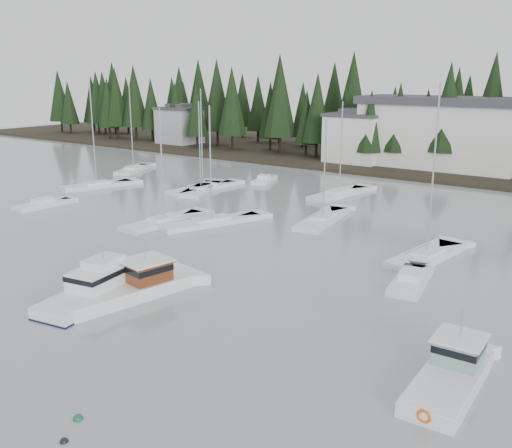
{
  "coord_description": "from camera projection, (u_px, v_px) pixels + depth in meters",
  "views": [
    {
      "loc": [
        24.72,
        -7.62,
        14.94
      ],
      "look_at": [
        -2.91,
        30.2,
        2.5
      ],
      "focal_mm": 40.0,
      "sensor_mm": 36.0,
      "label": 1
    }
  ],
  "objects": [
    {
      "name": "runabout_1",
      "position": [
        411.0,
        282.0,
        41.61
      ],
      "size": [
        3.29,
        6.84,
        1.42
      ],
      "rotation": [
        0.0,
        0.0,
        1.74
      ],
      "color": "white",
      "rests_on": "ground"
    },
    {
      "name": "sailboat_3",
      "position": [
        323.0,
        221.0,
        59.24
      ],
      "size": [
        4.33,
        10.49,
        11.19
      ],
      "rotation": [
        0.0,
        0.0,
        1.73
      ],
      "color": "white",
      "rests_on": "ground"
    },
    {
      "name": "lobster_boat_brown",
      "position": [
        129.0,
        289.0,
        39.2
      ],
      "size": [
        5.79,
        9.71,
        4.61
      ],
      "rotation": [
        0.0,
        0.0,
        1.4
      ],
      "color": "white",
      "rests_on": "ground"
    },
    {
      "name": "sailboat_13",
      "position": [
        164.0,
        223.0,
        58.37
      ],
      "size": [
        3.01,
        9.87,
        12.15
      ],
      "rotation": [
        0.0,
        0.0,
        1.52
      ],
      "color": "white",
      "rests_on": "ground"
    },
    {
      "name": "sailboat_5",
      "position": [
        339.0,
        195.0,
        71.68
      ],
      "size": [
        3.83,
        10.6,
        12.18
      ],
      "rotation": [
        0.0,
        0.0,
        1.46
      ],
      "color": "white",
      "rests_on": "ground"
    },
    {
      "name": "conifer_treeline",
      "position": [
        476.0,
        170.0,
        91.0
      ],
      "size": [
        200.0,
        22.0,
        20.0
      ],
      "primitive_type": null,
      "color": "black",
      "rests_on": "ground"
    },
    {
      "name": "runabout_3",
      "position": [
        264.0,
        181.0,
        80.56
      ],
      "size": [
        3.87,
        6.02,
        1.42
      ],
      "rotation": [
        0.0,
        0.0,
        1.9
      ],
      "color": "white",
      "rests_on": "ground"
    },
    {
      "name": "sailboat_1",
      "position": [
        212.0,
        224.0,
        58.04
      ],
      "size": [
        6.2,
        11.05,
        12.46
      ],
      "rotation": [
        0.0,
        0.0,
        1.2
      ],
      "color": "white",
      "rests_on": "ground"
    },
    {
      "name": "lobster_boat_teal",
      "position": [
        451.0,
        376.0,
        28.03
      ],
      "size": [
        2.91,
        7.63,
        4.17
      ],
      "rotation": [
        0.0,
        0.0,
        1.61
      ],
      "color": "white",
      "rests_on": "ground"
    },
    {
      "name": "house_west",
      "position": [
        356.0,
        137.0,
        94.6
      ],
      "size": [
        9.54,
        7.42,
        8.75
      ],
      "color": "silver",
      "rests_on": "ground"
    },
    {
      "name": "sailboat_9",
      "position": [
        426.0,
        257.0,
        47.41
      ],
      "size": [
        3.98,
        9.42,
        14.82
      ],
      "rotation": [
        0.0,
        0.0,
        1.44
      ],
      "color": "white",
      "rests_on": "ground"
    },
    {
      "name": "harbor_inn",
      "position": [
        454.0,
        134.0,
        88.35
      ],
      "size": [
        29.5,
        11.5,
        10.9
      ],
      "color": "silver",
      "rests_on": "ground"
    },
    {
      "name": "mooring_buoy_dark",
      "position": [
        64.0,
        442.0,
        23.84
      ],
      "size": [
        0.37,
        0.37,
        0.37
      ],
      "primitive_type": "sphere",
      "color": "black",
      "rests_on": "ground"
    },
    {
      "name": "sailboat_12",
      "position": [
        201.0,
        190.0,
        74.54
      ],
      "size": [
        6.46,
        10.33,
        12.04
      ],
      "rotation": [
        0.0,
        0.0,
        1.97
      ],
      "color": "white",
      "rests_on": "ground"
    },
    {
      "name": "cabin_cruiser_center",
      "position": [
        102.0,
        288.0,
        39.13
      ],
      "size": [
        4.68,
        10.2,
        4.22
      ],
      "rotation": [
        0.0,
        0.0,
        1.74
      ],
      "color": "white",
      "rests_on": "ground"
    },
    {
      "name": "mooring_buoy_green",
      "position": [
        78.0,
        419.0,
        25.4
      ],
      "size": [
        0.47,
        0.47,
        0.47
      ],
      "primitive_type": "sphere",
      "color": "#145933",
      "rests_on": "ground"
    },
    {
      "name": "sailboat_0",
      "position": [
        203.0,
        189.0,
        75.24
      ],
      "size": [
        3.65,
        11.09,
        13.55
      ],
      "rotation": [
        0.0,
        0.0,
        1.47
      ],
      "color": "white",
      "rests_on": "ground"
    },
    {
      "name": "sailboat_8",
      "position": [
        134.0,
        171.0,
        89.61
      ],
      "size": [
        5.95,
        9.2,
        13.61
      ],
      "rotation": [
        0.0,
        0.0,
        1.98
      ],
      "color": "white",
      "rests_on": "ground"
    },
    {
      "name": "house_far_west",
      "position": [
        180.0,
        124.0,
        120.17
      ],
      "size": [
        8.48,
        7.42,
        8.25
      ],
      "color": "#999EA0",
      "rests_on": "ground"
    },
    {
      "name": "far_shore_land",
      "position": [
        494.0,
        161.0,
        99.59
      ],
      "size": [
        240.0,
        54.0,
        1.0
      ],
      "primitive_type": "cube",
      "color": "black",
      "rests_on": "ground"
    },
    {
      "name": "sailboat_7",
      "position": [
        97.0,
        187.0,
        76.91
      ],
      "size": [
        5.33,
        10.04,
        14.94
      ],
      "rotation": [
        0.0,
        0.0,
        1.3
      ],
      "color": "white",
      "rests_on": "ground"
    },
    {
      "name": "runabout_0",
      "position": [
        44.0,
        206.0,
        65.69
      ],
      "size": [
        2.48,
        6.82,
        1.42
      ],
      "rotation": [
        0.0,
        0.0,
        1.53
      ],
      "color": "white",
      "rests_on": "ground"
    }
  ]
}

